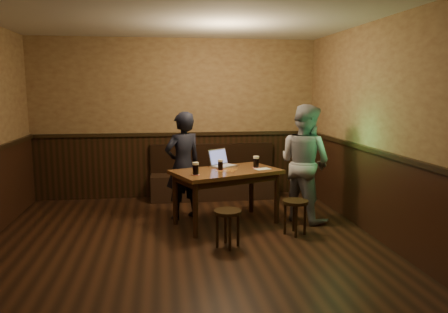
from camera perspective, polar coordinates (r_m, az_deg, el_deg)
room at (r=5.07m, az=-5.08°, el=0.59°), size 5.04×6.04×2.84m
bench at (r=7.76m, az=-1.38°, el=-3.18°), size 2.20×0.50×0.95m
pub_table at (r=6.21m, az=0.28°, el=-2.73°), size 1.67×1.31×0.79m
stool_left at (r=5.36m, az=0.49°, el=-8.00°), size 0.36×0.36×0.46m
stool_right at (r=5.89m, az=9.28°, el=-6.56°), size 0.40×0.40×0.47m
pint_left at (r=5.85m, az=-3.72°, el=-1.57°), size 0.11×0.11×0.17m
pint_mid at (r=6.18m, az=-0.47°, el=-1.09°), size 0.10×0.10×0.15m
pint_right at (r=6.38m, az=4.22°, el=-0.70°), size 0.11×0.11×0.17m
laptop at (r=6.49m, az=-0.34°, el=-0.72°), size 0.46×0.44×0.25m
menu at (r=6.30m, az=5.05°, el=-1.62°), size 0.26×0.21×0.00m
person_suit at (r=6.49m, az=-5.37°, el=-1.20°), size 0.69×0.60×1.60m
person_grey at (r=6.48m, az=10.46°, el=-0.83°), size 1.00×1.05×1.71m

